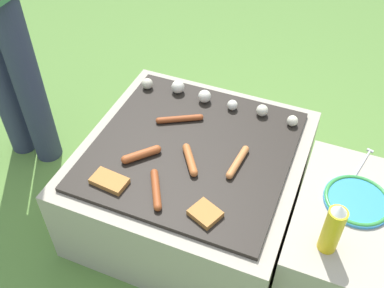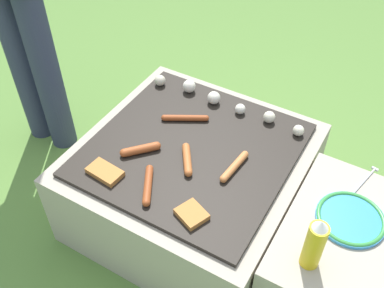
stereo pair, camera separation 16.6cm
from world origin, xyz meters
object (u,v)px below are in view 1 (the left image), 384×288
(condiment_bottle, at_px, (333,228))
(plate_colorful, at_px, (357,200))
(fork_utensil, at_px, (361,165))
(sausage_front_center, at_px, (190,160))

(condiment_bottle, bearing_deg, plate_colorful, 73.49)
(plate_colorful, xyz_separation_m, condiment_bottle, (-0.06, -0.21, 0.09))
(plate_colorful, height_order, condiment_bottle, condiment_bottle)
(plate_colorful, distance_m, condiment_bottle, 0.24)
(plate_colorful, xyz_separation_m, fork_utensil, (-0.01, 0.17, -0.01))
(plate_colorful, relative_size, condiment_bottle, 1.10)
(sausage_front_center, height_order, condiment_bottle, condiment_bottle)
(sausage_front_center, height_order, plate_colorful, sausage_front_center)
(sausage_front_center, relative_size, plate_colorful, 0.61)
(fork_utensil, bearing_deg, sausage_front_center, -159.38)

